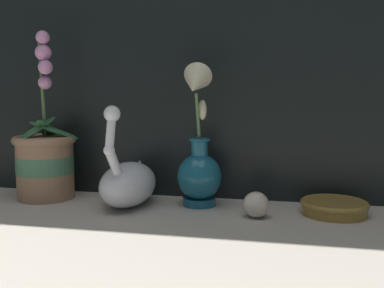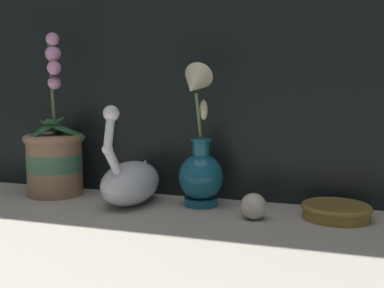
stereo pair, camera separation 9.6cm
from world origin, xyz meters
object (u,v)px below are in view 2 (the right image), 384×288
object	(u,v)px
swan_figurine	(131,180)
blue_vase	(200,160)
glass_sphere	(253,206)
amber_dish	(336,210)
orchid_potted_plant	(55,156)

from	to	relation	value
swan_figurine	blue_vase	world-z (taller)	blue_vase
glass_sphere	amber_dish	distance (m)	0.17
swan_figurine	orchid_potted_plant	bearing A→B (deg)	172.65
orchid_potted_plant	blue_vase	world-z (taller)	orchid_potted_plant
orchid_potted_plant	blue_vase	size ratio (longest dim) A/B	1.25
amber_dish	blue_vase	bearing A→B (deg)	178.44
blue_vase	amber_dish	world-z (taller)	blue_vase
orchid_potted_plant	amber_dish	xyz separation A→B (m)	(0.67, -0.01, -0.08)
swan_figurine	blue_vase	size ratio (longest dim) A/B	0.72
glass_sphere	swan_figurine	bearing A→B (deg)	172.45
glass_sphere	blue_vase	bearing A→B (deg)	153.51
glass_sphere	amber_dish	xyz separation A→B (m)	(0.16, 0.06, -0.01)
glass_sphere	amber_dish	world-z (taller)	glass_sphere
orchid_potted_plant	glass_sphere	world-z (taller)	orchid_potted_plant
amber_dish	glass_sphere	bearing A→B (deg)	-159.98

